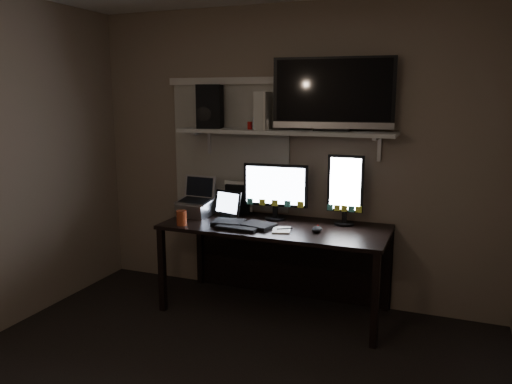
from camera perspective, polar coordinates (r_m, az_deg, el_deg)
The scene contains 18 objects.
back_wall at distance 4.28m, azimuth 3.89°, elevation 4.15°, with size 3.60×3.60×0.00m, color #7C6959.
window_blinds at distance 4.45m, azimuth -2.95°, elevation 5.08°, with size 1.10×0.02×1.10m, color beige.
desk at distance 4.19m, azimuth 2.71°, elevation -5.74°, with size 1.80×0.75×0.73m.
wall_shelf at distance 4.09m, azimuth 3.18°, elevation 6.88°, with size 1.80×0.35×0.03m, color #BABAB5.
monitor_landscape at distance 4.16m, azimuth 2.24°, elevation 0.07°, with size 0.55×0.06×0.48m, color black.
monitor_portrait at distance 4.04m, azimuth 10.17°, elevation 0.25°, with size 0.29×0.05×0.57m, color black.
keyboard at distance 4.00m, azimuth -1.50°, elevation -3.67°, with size 0.52×0.20×0.03m, color black.
mouse at distance 3.85m, azimuth 6.99°, elevation -4.25°, with size 0.08×0.12×0.04m, color black.
notepad at distance 3.86m, azimuth 2.93°, elevation -4.37°, with size 0.13×0.19×0.01m, color white.
tablet at distance 4.25m, azimuth -3.21°, elevation -1.41°, with size 0.27×0.11×0.23m, color black.
file_sorter at distance 4.40m, azimuth -2.02°, elevation -0.66°, with size 0.22×0.10×0.28m, color black.
laptop at distance 4.31m, azimuth -7.04°, elevation -0.62°, with size 0.30×0.24×0.33m, color #A9A9AE.
cup at distance 4.05m, azimuth -8.50°, elevation -2.94°, with size 0.08×0.08×0.12m, color #96371B.
sticky_notes at distance 4.10m, azimuth -2.61°, elevation -3.51°, with size 0.31×0.23×0.00m, color #E1E83F, non-canonical shape.
tv at distance 4.02m, azimuth 8.82°, elevation 10.98°, with size 0.95×0.17×0.57m, color black.
game_console at distance 4.17m, azimuth 0.91°, elevation 9.28°, with size 0.08×0.26×0.31m, color beige.
speaker at distance 4.36m, azimuth -5.24°, elevation 9.71°, with size 0.20×0.24×0.37m, color black.
bottles at distance 4.13m, azimuth 0.26°, elevation 8.20°, with size 0.24×0.05×0.15m, color #A50F0C, non-canonical shape.
Camera 1 is at (1.28, -2.25, 1.75)m, focal length 35.00 mm.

